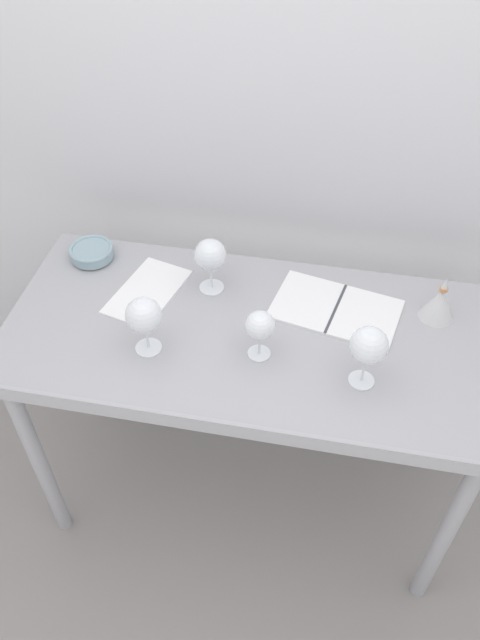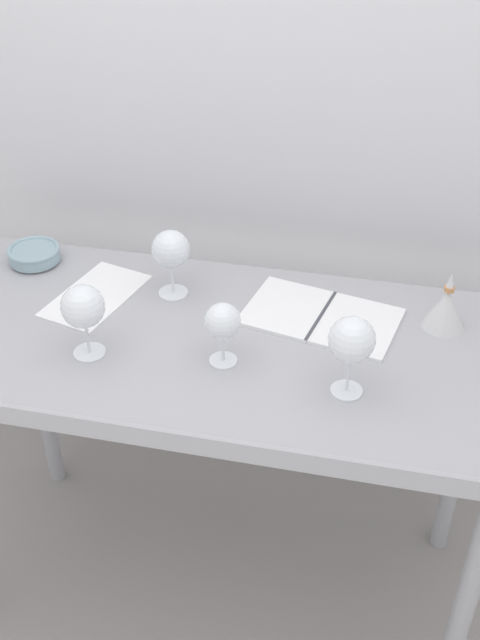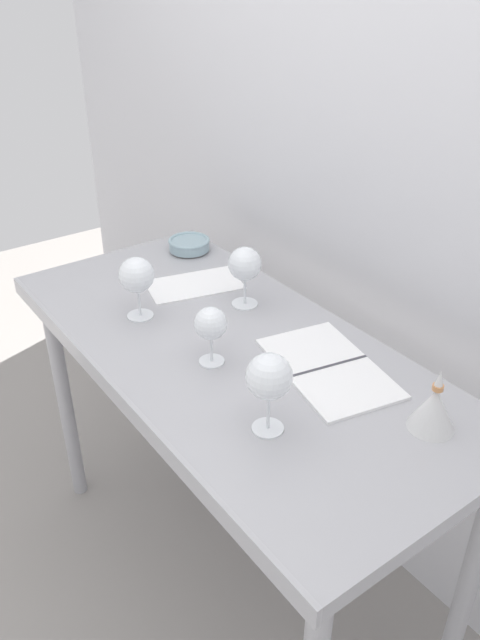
# 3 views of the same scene
# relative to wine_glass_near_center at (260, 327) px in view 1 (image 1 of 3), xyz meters

# --- Properties ---
(ground_plane) EXTENTS (6.00, 6.00, 0.00)m
(ground_plane) POSITION_rel_wine_glass_near_center_xyz_m (-0.04, 0.09, -1.01)
(ground_plane) COLOR gray
(back_wall) EXTENTS (3.80, 0.04, 2.60)m
(back_wall) POSITION_rel_wine_glass_near_center_xyz_m (-0.04, 0.58, 0.29)
(back_wall) COLOR silver
(back_wall) RESTS_ON ground_plane
(steel_counter) EXTENTS (1.40, 0.65, 0.90)m
(steel_counter) POSITION_rel_wine_glass_near_center_xyz_m (-0.04, 0.08, -0.21)
(steel_counter) COLOR #A3A3A8
(steel_counter) RESTS_ON ground_plane
(wine_glass_near_center) EXTENTS (0.08, 0.08, 0.15)m
(wine_glass_near_center) POSITION_rel_wine_glass_near_center_xyz_m (0.00, 0.00, 0.00)
(wine_glass_near_center) COLOR white
(wine_glass_near_center) RESTS_ON steel_counter
(wine_glass_far_left) EXTENTS (0.09, 0.09, 0.18)m
(wine_glass_far_left) POSITION_rel_wine_glass_near_center_xyz_m (-0.19, 0.24, 0.02)
(wine_glass_far_left) COLOR white
(wine_glass_far_left) RESTS_ON steel_counter
(wine_glass_near_right) EXTENTS (0.10, 0.10, 0.19)m
(wine_glass_near_right) POSITION_rel_wine_glass_near_center_xyz_m (0.28, -0.04, 0.03)
(wine_glass_near_right) COLOR white
(wine_glass_near_right) RESTS_ON steel_counter
(wine_glass_near_left) EXTENTS (0.10, 0.10, 0.18)m
(wine_glass_near_left) POSITION_rel_wine_glass_near_center_xyz_m (-0.30, -0.04, 0.02)
(wine_glass_near_left) COLOR white
(wine_glass_near_left) RESTS_ON steel_counter
(open_notebook) EXTENTS (0.40, 0.29, 0.01)m
(open_notebook) POSITION_rel_wine_glass_near_center_xyz_m (0.19, 0.21, -0.10)
(open_notebook) COLOR white
(open_notebook) RESTS_ON steel_counter
(tasting_sheet_upper) EXTENTS (0.22, 0.31, 0.00)m
(tasting_sheet_upper) POSITION_rel_wine_glass_near_center_xyz_m (-0.37, 0.18, -0.10)
(tasting_sheet_upper) COLOR white
(tasting_sheet_upper) RESTS_ON steel_counter
(tasting_bowl) EXTENTS (0.14, 0.14, 0.04)m
(tasting_bowl) POSITION_rel_wine_glass_near_center_xyz_m (-0.59, 0.30, -0.08)
(tasting_bowl) COLOR #4C4C4C
(tasting_bowl) RESTS_ON steel_counter
(decanter_funnel) EXTENTS (0.10, 0.10, 0.15)m
(decanter_funnel) POSITION_rel_wine_glass_near_center_xyz_m (0.48, 0.24, -0.06)
(decanter_funnel) COLOR silver
(decanter_funnel) RESTS_ON steel_counter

